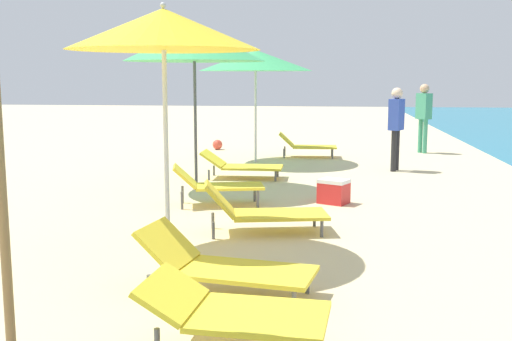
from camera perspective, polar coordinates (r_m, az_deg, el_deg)
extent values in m
cylinder|color=olive|center=(3.28, -22.29, -4.55)|extent=(0.05, 0.05, 2.39)
cube|color=yellow|center=(4.30, 0.36, -13.33)|extent=(0.97, 0.75, 0.04)
cube|color=yellow|center=(4.41, -7.80, -11.17)|extent=(0.41, 0.70, 0.23)
cylinder|color=#59595E|center=(4.58, 5.60, -14.10)|extent=(0.04, 0.04, 0.28)
cylinder|color=#59595E|center=(4.77, -6.64, -13.17)|extent=(0.04, 0.04, 0.28)
cylinder|color=silver|center=(6.65, -8.29, 1.53)|extent=(0.05, 0.05, 2.18)
cone|color=yellow|center=(6.62, -8.55, 12.79)|extent=(2.02, 2.02, 0.43)
sphere|color=silver|center=(6.64, -8.59, 14.88)|extent=(0.06, 0.06, 0.06)
cube|color=yellow|center=(7.61, 2.22, -4.08)|extent=(1.25, 0.83, 0.04)
cube|color=yellow|center=(7.52, -3.39, -2.65)|extent=(0.47, 0.67, 0.40)
cylinder|color=#59595E|center=(7.95, 5.42, -4.46)|extent=(0.04, 0.04, 0.21)
cylinder|color=#59595E|center=(7.46, 6.10, -5.35)|extent=(0.04, 0.04, 0.21)
cylinder|color=#59595E|center=(7.84, -4.01, -4.64)|extent=(0.04, 0.04, 0.21)
cylinder|color=#59595E|center=(7.34, -3.97, -5.57)|extent=(0.04, 0.04, 0.21)
cube|color=yellow|center=(5.40, -0.77, -9.37)|extent=(1.23, 0.81, 0.04)
cube|color=yellow|center=(5.61, -8.17, -6.79)|extent=(0.49, 0.68, 0.36)
cylinder|color=#59595E|center=(5.57, 4.77, -10.21)|extent=(0.04, 0.04, 0.21)
cylinder|color=#59595E|center=(5.09, 3.52, -12.06)|extent=(0.04, 0.04, 0.21)
cylinder|color=#59595E|center=(5.95, -7.59, -9.00)|extent=(0.04, 0.04, 0.21)
cylinder|color=#59595E|center=(5.51, -9.86, -10.54)|extent=(0.04, 0.04, 0.21)
cylinder|color=#4C4C51|center=(10.39, -5.62, 4.07)|extent=(0.05, 0.05, 2.15)
cone|color=#3FB266|center=(10.37, -5.73, 11.55)|extent=(2.33, 2.33, 0.56)
sphere|color=#4C4C51|center=(10.39, -5.76, 13.25)|extent=(0.06, 0.06, 0.06)
cube|color=yellow|center=(11.58, -0.32, 0.30)|extent=(1.12, 0.65, 0.04)
cube|color=yellow|center=(11.66, -3.98, 1.11)|extent=(0.42, 0.64, 0.30)
cylinder|color=#59595E|center=(11.82, 2.02, -0.11)|extent=(0.04, 0.04, 0.20)
cylinder|color=#59595E|center=(11.29, 1.82, -0.52)|extent=(0.04, 0.04, 0.20)
cylinder|color=#59595E|center=(11.97, -3.92, -0.01)|extent=(0.04, 0.04, 0.20)
cylinder|color=#59595E|center=(11.45, -4.38, -0.41)|extent=(0.04, 0.04, 0.20)
cube|color=yellow|center=(9.20, -2.47, -1.48)|extent=(1.10, 0.76, 0.04)
cube|color=yellow|center=(9.16, -6.60, -0.52)|extent=(0.46, 0.62, 0.32)
cylinder|color=#59595E|center=(9.48, -0.12, -2.09)|extent=(0.04, 0.04, 0.26)
cylinder|color=#59595E|center=(9.04, 0.17, -2.63)|extent=(0.04, 0.04, 0.26)
cylinder|color=#59595E|center=(9.44, -6.81, -2.21)|extent=(0.04, 0.04, 0.26)
cylinder|color=#59595E|center=(8.99, -6.85, -2.76)|extent=(0.04, 0.04, 0.26)
cylinder|color=silver|center=(13.73, -0.04, 4.96)|extent=(0.05, 0.05, 2.02)
cone|color=#3FB266|center=(13.70, -0.04, 10.14)|extent=(2.49, 2.49, 0.45)
sphere|color=silver|center=(13.71, -0.04, 11.21)|extent=(0.06, 0.06, 0.06)
cube|color=yellow|center=(14.68, 5.45, 2.18)|extent=(1.04, 0.61, 0.04)
cube|color=yellow|center=(14.67, 2.83, 2.88)|extent=(0.37, 0.59, 0.33)
cylinder|color=#59595E|center=(14.94, 7.02, 1.75)|extent=(0.04, 0.04, 0.23)
cylinder|color=#59595E|center=(14.47, 7.08, 1.53)|extent=(0.04, 0.04, 0.23)
cylinder|color=#59595E|center=(14.94, 2.67, 1.81)|extent=(0.04, 0.04, 0.23)
cylinder|color=#59595E|center=(14.47, 2.60, 1.59)|extent=(0.04, 0.04, 0.23)
cylinder|color=#3F9972|center=(16.05, 14.94, 3.12)|extent=(0.11, 0.11, 0.85)
cylinder|color=#3F9972|center=(15.93, 15.36, 3.06)|extent=(0.11, 0.11, 0.85)
cube|color=#3F9972|center=(15.94, 15.25, 5.75)|extent=(0.39, 0.42, 0.64)
sphere|color=#D8A87F|center=(15.93, 15.32, 7.31)|extent=(0.23, 0.23, 0.23)
cylinder|color=#262628|center=(12.89, 12.86, 1.85)|extent=(0.11, 0.11, 0.83)
cylinder|color=#262628|center=(12.74, 12.61, 1.78)|extent=(0.11, 0.11, 0.83)
cube|color=#334CB2|center=(12.75, 12.85, 5.06)|extent=(0.35, 0.42, 0.62)
sphere|color=beige|center=(12.73, 12.91, 6.97)|extent=(0.23, 0.23, 0.23)
cube|color=red|center=(9.41, 7.19, -2.09)|extent=(0.51, 0.47, 0.32)
cube|color=white|center=(9.37, 7.21, -0.97)|extent=(0.52, 0.48, 0.06)
sphere|color=#E54C38|center=(16.20, -3.58, 2.40)|extent=(0.26, 0.26, 0.26)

